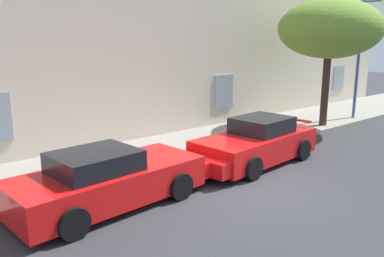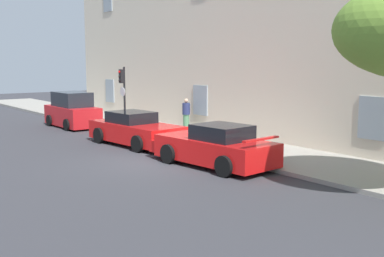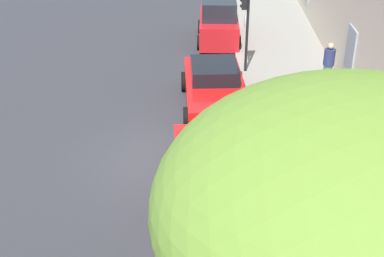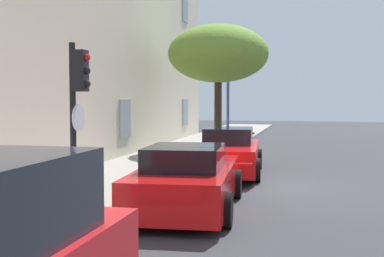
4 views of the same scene
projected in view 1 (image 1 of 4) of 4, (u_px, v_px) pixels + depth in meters
The scene contains 6 objects.
ground_plane at pixel (248, 187), 10.67m from camera, with size 80.00×80.00×0.00m, color #333338.
sidewalk at pixel (161, 152), 13.69m from camera, with size 60.00×3.75×0.14m, color gray.
sportscar_red_lead at pixel (115, 179), 9.50m from camera, with size 5.19×2.41×1.41m.
sportscar_yellow_flank at pixel (252, 145), 12.53m from camera, with size 4.90×2.38×1.45m.
tree_near_kerb at pixel (330, 29), 16.79m from camera, with size 4.37×4.37×5.45m.
street_lamp at pixel (369, 37), 18.19m from camera, with size 0.44×1.42×5.59m.
Camera 1 is at (-7.58, -6.76, 3.91)m, focal length 36.91 mm.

